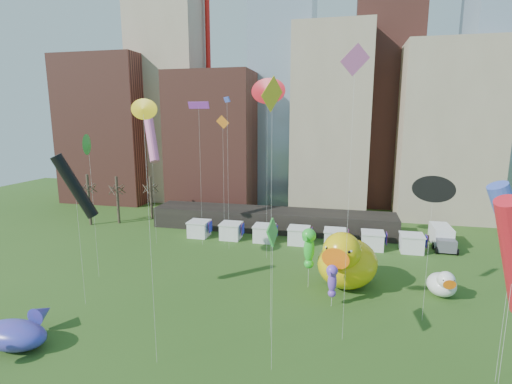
% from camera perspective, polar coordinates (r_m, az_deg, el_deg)
% --- Properties ---
extents(skyline, '(101.00, 23.00, 68.00)m').
position_cam_1_polar(skyline, '(77.55, 9.88, 13.65)').
color(skyline, brown).
rests_on(skyline, ground).
extents(pavilion, '(38.00, 6.00, 3.20)m').
position_cam_1_polar(pavilion, '(61.36, 2.38, -4.14)').
color(pavilion, black).
rests_on(pavilion, ground).
extents(vendor_tents, '(33.24, 2.80, 2.40)m').
position_cam_1_polar(vendor_tents, '(55.08, 6.38, -6.50)').
color(vendor_tents, white).
rests_on(vendor_tents, ground).
extents(bare_trees, '(8.44, 6.44, 8.50)m').
position_cam_1_polar(bare_trees, '(69.13, -19.68, -1.01)').
color(bare_trees, '#382B21').
rests_on(bare_trees, ground).
extents(big_duck, '(7.86, 9.14, 6.47)m').
position_cam_1_polar(big_duck, '(41.63, 13.22, -9.86)').
color(big_duck, yellow).
rests_on(big_duck, ground).
extents(small_duck, '(3.09, 3.93, 2.91)m').
position_cam_1_polar(small_duck, '(43.46, 25.90, -12.11)').
color(small_duck, white).
rests_on(small_duck, ground).
extents(seahorse_green, '(1.79, 2.04, 6.46)m').
position_cam_1_polar(seahorse_green, '(40.30, 7.87, -7.80)').
color(seahorse_green, silver).
rests_on(seahorse_green, ground).
extents(seahorse_purple, '(1.35, 1.54, 4.16)m').
position_cam_1_polar(seahorse_purple, '(37.42, 11.24, -12.44)').
color(seahorse_purple, silver).
rests_on(seahorse_purple, ground).
extents(whale_inflatable, '(5.62, 7.21, 2.47)m').
position_cam_1_polar(whale_inflatable, '(36.86, -32.05, -17.28)').
color(whale_inflatable, '#533A9F').
rests_on(whale_inflatable, ground).
extents(box_truck, '(2.78, 6.62, 2.80)m').
position_cam_1_polar(box_truck, '(59.22, 25.82, -5.97)').
color(box_truck, white).
rests_on(box_truck, ground).
extents(kite_1, '(3.72, 4.07, 18.86)m').
position_cam_1_polar(kite_1, '(54.25, -15.29, 8.08)').
color(kite_1, silver).
rests_on(kite_1, ground).
extents(kite_2, '(2.21, 0.93, 12.91)m').
position_cam_1_polar(kite_2, '(34.83, 24.82, 0.39)').
color(kite_2, silver).
rests_on(kite_2, ground).
extents(kite_3, '(0.75, 3.37, 10.68)m').
position_cam_1_polar(kite_3, '(25.51, 2.46, -5.94)').
color(kite_3, silver).
rests_on(kite_3, ground).
extents(kite_4, '(1.15, 2.37, 20.54)m').
position_cam_1_polar(kite_4, '(28.69, 2.40, 13.40)').
color(kite_4, silver).
rests_on(kite_4, ground).
extents(kite_6, '(1.79, 0.17, 17.89)m').
position_cam_1_polar(kite_6, '(52.35, -4.95, 9.50)').
color(kite_6, silver).
rests_on(kite_6, ground).
extents(kite_7, '(2.95, 0.68, 19.63)m').
position_cam_1_polar(kite_7, '(52.43, -8.49, 12.45)').
color(kite_7, silver).
rests_on(kite_7, ground).
extents(kite_8, '(2.97, 1.14, 22.12)m').
position_cam_1_polar(kite_8, '(46.44, 1.69, 14.72)').
color(kite_8, silver).
rests_on(kite_8, ground).
extents(kite_9, '(2.05, 1.01, 22.66)m').
position_cam_1_polar(kite_9, '(29.10, 14.41, 17.03)').
color(kite_9, silver).
rests_on(kite_9, ground).
extents(kite_10, '(3.55, 2.90, 14.50)m').
position_cam_1_polar(kite_10, '(38.32, -25.24, 0.72)').
color(kite_10, silver).
rests_on(kite_10, ground).
extents(kite_11, '(1.06, 2.13, 15.88)m').
position_cam_1_polar(kite_11, '(44.36, -23.60, 6.44)').
color(kite_11, silver).
rests_on(kite_11, ground).
extents(kite_12, '(1.36, 0.33, 18.76)m').
position_cam_1_polar(kite_12, '(26.18, -16.37, 11.40)').
color(kite_12, silver).
rests_on(kite_12, ground).
extents(kite_13, '(1.46, 2.01, 20.17)m').
position_cam_1_polar(kite_13, '(50.43, -4.33, 13.19)').
color(kite_13, silver).
rests_on(kite_13, ground).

